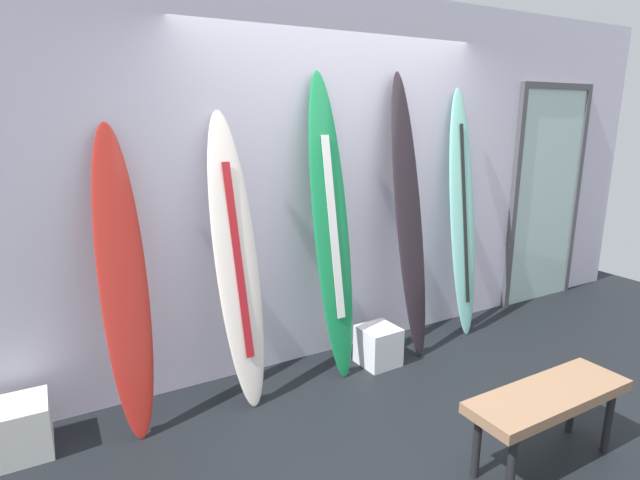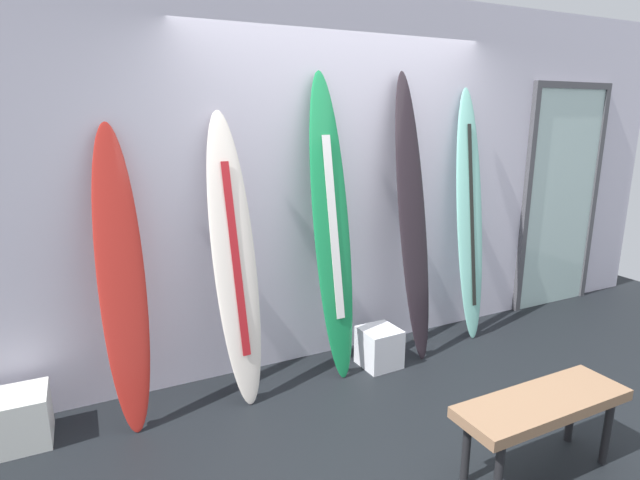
# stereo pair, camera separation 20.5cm
# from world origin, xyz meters

# --- Properties ---
(ground) EXTENTS (8.00, 8.00, 0.04)m
(ground) POSITION_xyz_m (0.00, 0.00, -0.02)
(ground) COLOR black
(wall_back) EXTENTS (7.20, 0.20, 2.80)m
(wall_back) POSITION_xyz_m (0.00, 1.30, 1.40)
(wall_back) COLOR silver
(wall_back) RESTS_ON ground
(surfboard_crimson) EXTENTS (0.29, 0.47, 1.87)m
(surfboard_crimson) POSITION_xyz_m (-1.67, 0.94, 0.92)
(surfboard_crimson) COLOR #B4251E
(surfboard_crimson) RESTS_ON ground
(surfboard_ivory) EXTENTS (0.32, 0.52, 1.95)m
(surfboard_ivory) POSITION_xyz_m (-0.96, 0.93, 0.96)
(surfboard_ivory) COLOR white
(surfboard_ivory) RESTS_ON ground
(surfboard_emerald) EXTENTS (0.31, 0.46, 2.22)m
(surfboard_emerald) POSITION_xyz_m (-0.22, 0.95, 1.10)
(surfboard_emerald) COLOR #168246
(surfboard_emerald) RESTS_ON ground
(surfboard_charcoal) EXTENTS (0.27, 0.47, 2.24)m
(surfboard_charcoal) POSITION_xyz_m (0.48, 0.93, 1.10)
(surfboard_charcoal) COLOR black
(surfboard_charcoal) RESTS_ON ground
(surfboard_seafoam) EXTENTS (0.28, 0.37, 2.13)m
(surfboard_seafoam) POSITION_xyz_m (1.14, 1.00, 1.05)
(surfboard_seafoam) COLOR #7ECCBC
(surfboard_seafoam) RESTS_ON ground
(display_block_left) EXTENTS (0.29, 0.29, 0.30)m
(display_block_left) POSITION_xyz_m (0.13, 0.81, 0.15)
(display_block_left) COLOR white
(display_block_left) RESTS_ON ground
(display_block_center) EXTENTS (0.32, 0.32, 0.32)m
(display_block_center) POSITION_xyz_m (-2.30, 0.94, 0.16)
(display_block_center) COLOR silver
(display_block_center) RESTS_ON ground
(glass_door) EXTENTS (1.02, 0.06, 2.21)m
(glass_door) POSITION_xyz_m (2.47, 1.18, 1.14)
(glass_door) COLOR silver
(glass_door) RESTS_ON ground
(bench) EXTENTS (1.01, 0.32, 0.45)m
(bench) POSITION_xyz_m (0.24, -0.60, 0.39)
(bench) COLOR #8D694C
(bench) RESTS_ON ground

